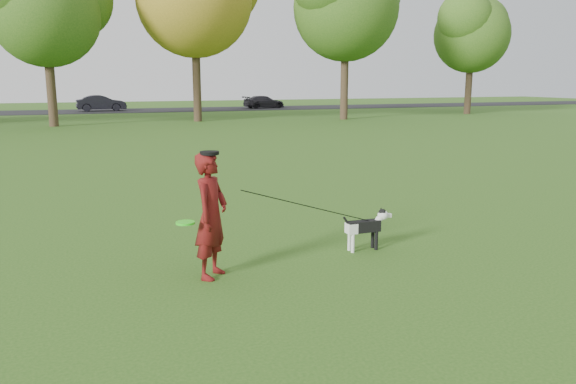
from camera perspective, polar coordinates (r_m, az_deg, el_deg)
name	(u,v)px	position (r m, az deg, el deg)	size (l,w,h in m)	color
ground	(296,254)	(8.13, 0.77, -6.34)	(120.00, 120.00, 0.00)	#285116
road	(114,111)	(47.36, -17.24, 7.87)	(120.00, 7.00, 0.02)	black
man	(211,216)	(7.09, -7.81, -2.39)	(0.58, 0.38, 1.60)	#5C0D10
dog	(367,225)	(8.32, 8.03, -3.35)	(0.81, 0.16, 0.62)	black
car_mid	(101,103)	(47.29, -18.44, 8.56)	(1.32, 3.77, 1.24)	black
car_right	(264,102)	(49.70, -2.46, 9.13)	(1.49, 3.66, 1.06)	#232127
man_held_items	(312,207)	(7.65, 2.47, -1.55)	(2.97, 0.58, 1.20)	#2DEA1D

